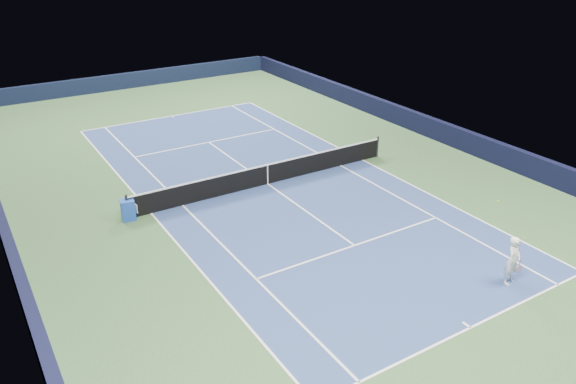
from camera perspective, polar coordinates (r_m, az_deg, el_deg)
ground at (r=25.50m, az=-2.08°, el=0.82°), size 40.00×40.00×0.00m
wall_far at (r=42.81m, az=-15.68°, el=10.88°), size 22.00×0.35×1.10m
wall_right at (r=31.68m, az=15.24°, el=5.98°), size 0.35×40.00×1.10m
wall_left at (r=22.56m, az=-26.75°, el=-4.02°), size 0.35×40.00×1.10m
court_surface at (r=25.50m, az=-2.08°, el=0.82°), size 10.97×23.77×0.01m
baseline_far at (r=35.66m, az=-11.72°, el=7.58°), size 10.97×0.08×0.00m
baseline_near at (r=17.65m, az=18.06°, el=-12.97°), size 10.97×0.08×0.00m
sideline_doubles_right at (r=28.38m, az=7.58°, el=3.25°), size 0.08×23.77×0.00m
sideline_doubles_left at (r=23.56m, az=-13.73°, el=-2.11°), size 0.08×23.77×0.00m
sideline_singles_right at (r=27.59m, az=5.36°, el=2.70°), size 0.08×23.77×0.00m
sideline_singles_left at (r=23.94m, az=-10.65°, el=-1.33°), size 0.08×23.77×0.00m
service_line_far at (r=30.82m, az=-8.04°, el=5.03°), size 8.23×0.08×0.00m
service_line_near at (r=20.80m, az=6.77°, el=-5.41°), size 8.23×0.08×0.00m
center_service_line at (r=25.50m, az=-2.08°, el=0.83°), size 0.08×12.80×0.00m
center_mark_far at (r=35.52m, az=-11.63°, el=7.52°), size 0.08×0.30×0.00m
center_mark_near at (r=17.72m, az=17.69°, el=-12.73°), size 0.08×0.30×0.00m
tennis_net at (r=25.30m, az=-2.10°, el=1.86°), size 12.90×0.10×1.07m
sponsor_cube at (r=23.13m, az=-15.93°, el=-1.75°), size 0.62×0.55×0.86m
tennis_player at (r=19.60m, az=21.89°, el=-6.48°), size 0.82×1.31×2.56m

